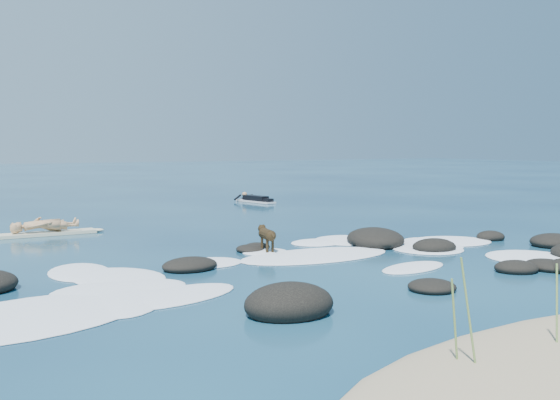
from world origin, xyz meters
TOP-DOWN VIEW (x-y plane):
  - ground at (0.00, 0.00)m, footprint 160.00×160.00m
  - reef_rocks at (2.10, -1.90)m, footprint 14.33×7.18m
  - breaking_foam at (-0.73, -0.79)m, footprint 13.89×6.31m
  - standing_surfer_rig at (-4.19, 6.38)m, footprint 3.28×0.66m
  - paddling_surfer_rig at (5.49, 12.39)m, footprint 1.19×2.42m
  - dog at (-0.19, 0.84)m, footprint 0.36×1.02m

SIDE VIEW (x-z plane):
  - ground at x=0.00m, z-range 0.00..0.00m
  - breaking_foam at x=-0.73m, z-range -0.05..0.07m
  - reef_rocks at x=2.10m, z-range -0.19..0.43m
  - paddling_surfer_rig at x=5.49m, z-range -0.07..0.35m
  - dog at x=-0.19m, z-range 0.11..0.76m
  - standing_surfer_rig at x=-4.19m, z-range -0.20..1.67m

